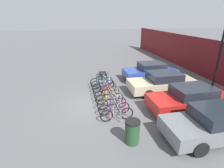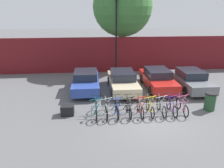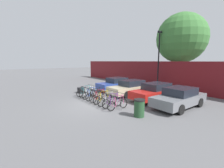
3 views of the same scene
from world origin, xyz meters
The scene contains 20 objects.
ground_plane centered at (0.00, 0.00, 0.00)m, with size 120.00×120.00×0.00m, color #59595B.
hoarding_wall centered at (0.00, 9.50, 1.58)m, with size 36.00×0.16×3.17m, color maroon.
bike_rack centered at (-0.44, 0.68, 0.50)m, with size 5.29×0.04×0.57m.
bicycle_teal centered at (-2.82, 0.53, 0.38)m, with size 0.68×1.71×1.05m.
bicycle_white centered at (-2.27, 0.53, 0.38)m, with size 0.68×1.71×1.05m.
bicycle_blue centered at (-1.70, 0.53, 0.38)m, with size 0.68×1.71×1.05m.
bicycle_black centered at (-1.06, 0.53, 0.38)m, with size 0.68×1.71×1.05m.
bicycle_red centered at (-0.43, 0.53, 0.38)m, with size 0.68×1.71×1.05m.
bicycle_yellow centered at (0.12, 0.53, 0.38)m, with size 0.68×1.71×1.05m.
bicycle_silver centered at (0.75, 0.53, 0.38)m, with size 0.68×1.71×1.05m.
bicycle_purple centered at (1.34, 0.53, 0.38)m, with size 0.68×1.71×1.05m.
bicycle_pink centered at (1.93, 0.53, 0.38)m, with size 0.68×1.71×1.05m.
car_blue centered at (-3.44, 4.67, 0.69)m, with size 1.91×4.28×1.40m.
car_beige centered at (-0.85, 4.42, 0.69)m, with size 1.91×4.58×1.40m.
car_red centered at (1.77, 4.72, 0.69)m, with size 1.91×4.58×1.40m.
car_grey centered at (4.08, 4.28, 0.69)m, with size 1.91×4.39×1.40m.
lamp_post centered at (-0.86, 8.50, 3.54)m, with size 0.24×0.44×6.38m.
trash_bin centered at (3.65, 0.74, 0.52)m, with size 0.63×0.63×1.03m.
cargo_crate centered at (-4.37, 0.88, 0.28)m, with size 0.70×0.56×0.55m, color black.
tree_behind_hoarding centered at (0.03, 11.30, 5.71)m, with size 5.54×5.54×8.52m.
Camera 3 is at (9.39, -5.51, 3.20)m, focal length 24.00 mm.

